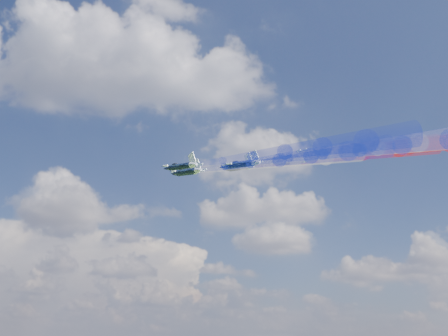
{
  "coord_description": "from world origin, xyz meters",
  "views": [
    {
      "loc": [
        -4.12,
        -119.22,
        120.99
      ],
      "look_at": [
        6.04,
        14.56,
        164.89
      ],
      "focal_mm": 43.89,
      "sensor_mm": 36.0,
      "label": 1
    }
  ],
  "objects": [
    {
      "name": "jet_lead",
      "position": [
        -3.53,
        28.05,
        167.59
      ],
      "size": [
        16.38,
        16.88,
        7.9
      ],
      "primitive_type": null,
      "rotation": [
        0.16,
        -0.25,
        0.61
      ],
      "color": "black"
    },
    {
      "name": "trail_lead",
      "position": [
        15.6,
        3.15,
        162.68
      ],
      "size": [
        35.27,
        44.43,
        13.26
      ],
      "primitive_type": null,
      "rotation": [
        0.16,
        -0.25,
        0.61
      ],
      "color": "white"
    },
    {
      "name": "jet_inner_left",
      "position": [
        -3.5,
        13.0,
        163.19
      ],
      "size": [
        16.38,
        16.88,
        7.9
      ],
      "primitive_type": null,
      "rotation": [
        0.16,
        -0.25,
        0.61
      ],
      "color": "black"
    },
    {
      "name": "trail_inner_left",
      "position": [
        15.63,
        -11.9,
        158.28
      ],
      "size": [
        35.27,
        44.43,
        13.26
      ],
      "primitive_type": null,
      "rotation": [
        0.16,
        -0.25,
        0.61
      ],
      "color": "#1829CF"
    },
    {
      "name": "jet_inner_right",
      "position": [
        11.0,
        24.18,
        168.21
      ],
      "size": [
        16.38,
        16.88,
        7.9
      ],
      "primitive_type": null,
      "rotation": [
        0.16,
        -0.25,
        0.61
      ],
      "color": "black"
    },
    {
      "name": "trail_inner_right",
      "position": [
        30.14,
        -0.73,
        163.3
      ],
      "size": [
        35.27,
        44.43,
        13.26
      ],
      "primitive_type": null,
      "rotation": [
        0.16,
        -0.25,
        0.61
      ],
      "color": "red"
    },
    {
      "name": "jet_outer_left",
      "position": [
        -4.98,
        -1.19,
        159.85
      ],
      "size": [
        16.38,
        16.88,
        7.9
      ],
      "primitive_type": null,
      "rotation": [
        0.16,
        -0.25,
        0.61
      ],
      "color": "black"
    },
    {
      "name": "trail_outer_left",
      "position": [
        14.16,
        -26.1,
        154.94
      ],
      "size": [
        35.27,
        44.43,
        13.26
      ],
      "primitive_type": null,
      "rotation": [
        0.16,
        -0.25,
        0.61
      ],
      "color": "#1829CF"
    },
    {
      "name": "jet_center_third",
      "position": [
        8.98,
        10.18,
        164.24
      ],
      "size": [
        16.38,
        16.88,
        7.9
      ],
      "primitive_type": null,
      "rotation": [
        0.16,
        -0.25,
        0.61
      ],
      "color": "black"
    },
    {
      "name": "trail_center_third",
      "position": [
        28.12,
        -14.72,
        159.33
      ],
      "size": [
        35.27,
        44.43,
        13.26
      ],
      "primitive_type": null,
      "rotation": [
        0.16,
        -0.25,
        0.61
      ],
      "color": "white"
    },
    {
      "name": "jet_outer_right",
      "position": [
        23.83,
        19.97,
        169.1
      ],
      "size": [
        16.38,
        16.88,
        7.9
      ],
      "primitive_type": null,
      "rotation": [
        0.16,
        -0.25,
        0.61
      ],
      "color": "black"
    },
    {
      "name": "trail_outer_right",
      "position": [
        42.96,
        -4.93,
        164.19
      ],
      "size": [
        35.27,
        44.43,
        13.26
      ],
      "primitive_type": null,
      "rotation": [
        0.16,
        -0.25,
        0.61
      ],
      "color": "red"
    },
    {
      "name": "jet_rear_left",
      "position": [
        8.97,
        -1.58,
        160.59
      ],
      "size": [
        16.38,
        16.88,
        7.9
      ],
      "primitive_type": null,
      "rotation": [
        0.16,
        -0.25,
        0.61
      ],
      "color": "black"
    },
    {
      "name": "trail_rear_left",
      "position": [
        28.1,
        -26.48,
        155.67
      ],
      "size": [
        35.27,
        44.43,
        13.26
      ],
      "primitive_type": null,
      "rotation": [
        0.16,
        -0.25,
        0.61
      ],
      "color": "#1829CF"
    },
    {
      "name": "jet_rear_right",
      "position": [
        22.56,
        7.59,
        164.74
      ],
      "size": [
        16.38,
        16.88,
        7.9
      ],
      "primitive_type": null,
      "rotation": [
        0.16,
        -0.25,
        0.61
      ],
      "color": "black"
    },
    {
      "name": "trail_rear_right",
      "position": [
        41.7,
        -17.31,
        159.83
      ],
      "size": [
        35.27,
        44.43,
        13.26
      ],
      "primitive_type": null,
      "rotation": [
        0.16,
        -0.25,
        0.61
      ],
      "color": "red"
    }
  ]
}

